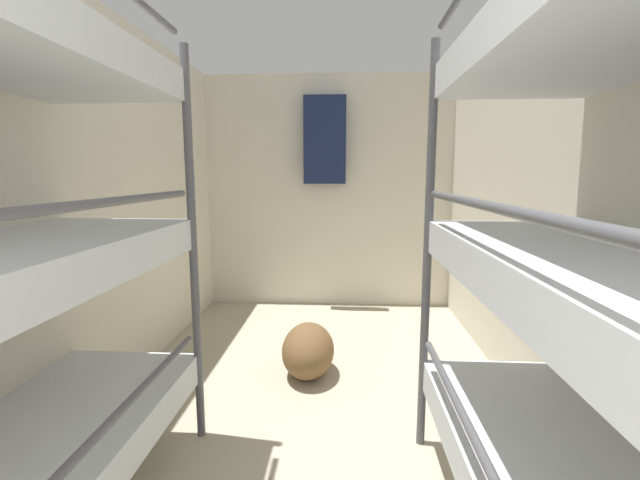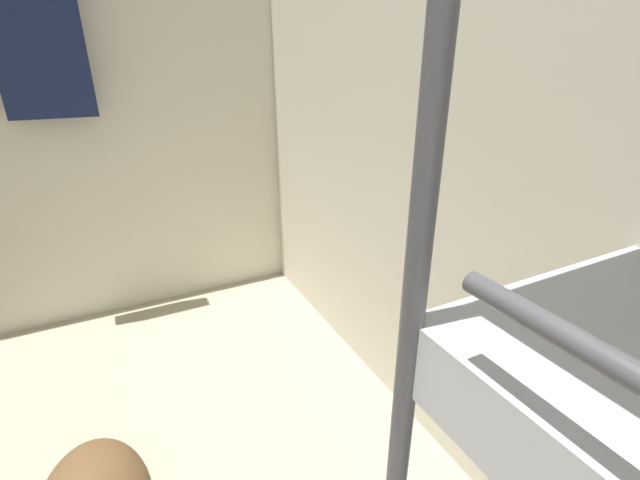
# 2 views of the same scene
# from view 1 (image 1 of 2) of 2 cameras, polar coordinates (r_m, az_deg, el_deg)

# --- Properties ---
(wall_left) EXTENTS (0.06, 4.99, 2.50)m
(wall_left) POSITION_cam_1_polar(r_m,az_deg,el_deg) (2.73, -31.17, 3.27)
(wall_left) COLOR beige
(wall_left) RESTS_ON ground_plane
(wall_right) EXTENTS (0.06, 4.99, 2.50)m
(wall_right) POSITION_cam_1_polar(r_m,az_deg,el_deg) (2.54, 30.89, 2.96)
(wall_right) COLOR beige
(wall_right) RESTS_ON ground_plane
(wall_back) EXTENTS (2.78, 0.06, 2.50)m
(wall_back) POSITION_cam_1_polar(r_m,az_deg,el_deg) (4.72, 1.12, 6.33)
(wall_back) COLOR beige
(wall_back) RESTS_ON ground_plane
(bunk_stack_right_near) EXTENTS (0.74, 1.84, 2.12)m
(bunk_stack_right_near) POSITION_cam_1_polar(r_m,az_deg,el_deg) (1.47, 35.17, -4.63)
(bunk_stack_right_near) COLOR #4C4C51
(bunk_stack_right_near) RESTS_ON ground_plane
(duffel_bag) EXTENTS (0.38, 0.55, 0.38)m
(duffel_bag) POSITION_cam_1_polar(r_m,az_deg,el_deg) (3.20, -1.60, -14.48)
(duffel_bag) COLOR brown
(duffel_bag) RESTS_ON ground_plane
(hanging_coat) EXTENTS (0.44, 0.12, 0.90)m
(hanging_coat) POSITION_cam_1_polar(r_m,az_deg,el_deg) (4.58, 0.65, 13.16)
(hanging_coat) COLOR #192347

